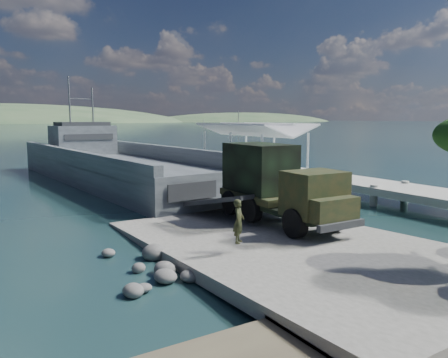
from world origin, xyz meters
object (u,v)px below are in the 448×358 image
sailboat_near (239,159)px  sailboat_far (204,156)px  military_truck (276,184)px  soldier (239,231)px  pier (260,161)px  landing_craft (123,172)px

sailboat_near → sailboat_far: size_ratio=1.20×
military_truck → soldier: military_truck is taller
sailboat_far → soldier: bearing=-104.9°
military_truck → sailboat_far: 40.62m
pier → landing_craft: landing_craft is taller
pier → sailboat_far: (5.32, 20.66, -1.30)m
military_truck → pier: bearing=57.7°
sailboat_near → soldier: bearing=-122.7°
landing_craft → military_truck: 21.25m
soldier → sailboat_far: (20.90, 40.48, -1.06)m
pier → landing_craft: size_ratio=1.18×
military_truck → soldier: (-4.50, -3.38, -1.07)m
pier → sailboat_far: 21.37m
landing_craft → military_truck: (0.92, -21.17, 1.54)m
soldier → landing_craft: bearing=36.9°
soldier → sailboat_near: 40.51m
pier → sailboat_far: bearing=75.6°
soldier → sailboat_near: bearing=11.7°
soldier → sailboat_far: sailboat_far is taller
pier → landing_craft: bearing=158.5°
landing_craft → sailboat_far: bearing=38.0°
pier → sailboat_near: 15.55m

